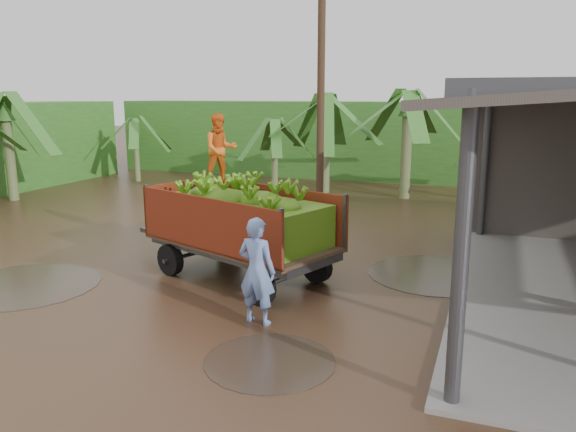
{
  "coord_description": "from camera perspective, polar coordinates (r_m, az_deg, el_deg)",
  "views": [
    {
      "loc": [
        5.63,
        -10.56,
        3.93
      ],
      "look_at": [
        1.47,
        0.51,
        1.36
      ],
      "focal_mm": 35.0,
      "sensor_mm": 36.0,
      "label": 1
    }
  ],
  "objects": [
    {
      "name": "banana_plants",
      "position": [
        19.94,
        -17.23,
        5.81
      ],
      "size": [
        20.3,
        20.86,
        4.26
      ],
      "color": "#2D661E",
      "rests_on": "ground"
    },
    {
      "name": "man_blue",
      "position": [
        9.73,
        -3.18,
        -5.59
      ],
      "size": [
        0.73,
        0.52,
        1.9
      ],
      "primitive_type": "imported",
      "rotation": [
        0.0,
        0.0,
        3.05
      ],
      "color": "#6E8ACA",
      "rests_on": "ground"
    },
    {
      "name": "utility_pole",
      "position": [
        18.03,
        3.35,
        11.77
      ],
      "size": [
        1.2,
        0.24,
        7.46
      ],
      "color": "#47301E",
      "rests_on": "ground"
    },
    {
      "name": "banana_trailer",
      "position": [
        12.04,
        -4.83,
        -0.51
      ],
      "size": [
        5.79,
        3.36,
        3.51
      ],
      "rotation": [
        0.0,
        0.0,
        -0.36
      ],
      "color": "#A02E16",
      "rests_on": "ground"
    },
    {
      "name": "hedge_north",
      "position": [
        27.72,
        4.58,
        7.8
      ],
      "size": [
        22.0,
        3.0,
        3.6
      ],
      "primitive_type": "cube",
      "color": "#2D661E",
      "rests_on": "ground"
    },
    {
      "name": "ground",
      "position": [
        12.6,
        -7.15,
        -6.01
      ],
      "size": [
        100.0,
        100.0,
        0.0
      ],
      "primitive_type": "plane",
      "color": "black",
      "rests_on": "ground"
    }
  ]
}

